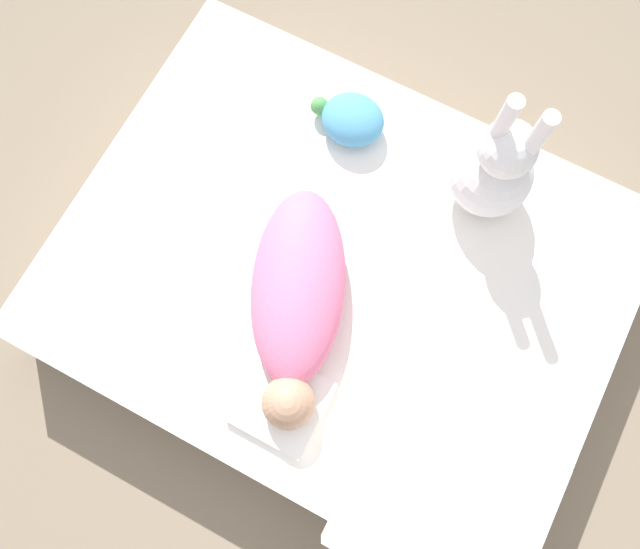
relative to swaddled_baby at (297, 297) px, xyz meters
The scene contains 7 objects.
ground_plane 0.31m from the swaddled_baby, 112.29° to the right, with size 12.00×12.00×0.00m, color #7A6B56.
bed_mattress 0.21m from the swaddled_baby, 112.29° to the right, with size 1.22×0.94×0.23m.
burp_cloth 0.22m from the swaddled_baby, 109.17° to the left, with size 0.17×0.17×0.02m.
swaddled_baby is the anchor object (origin of this frame).
pillow 0.49m from the swaddled_baby, 152.73° to the left, with size 0.36×0.33×0.10m.
bunny_plush 0.49m from the swaddled_baby, 120.11° to the right, with size 0.18×0.18×0.37m.
turtle_plush 0.44m from the swaddled_baby, 78.02° to the right, with size 0.18×0.13×0.08m.
Camera 1 is at (-0.13, 0.34, 1.54)m, focal length 35.00 mm.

